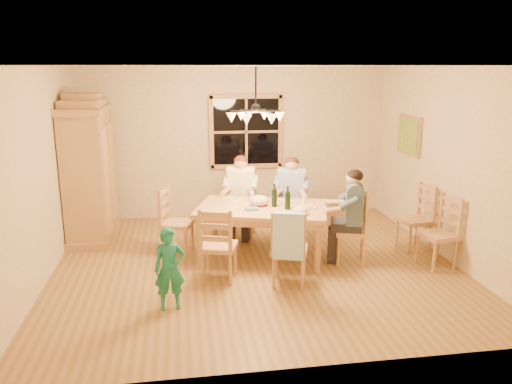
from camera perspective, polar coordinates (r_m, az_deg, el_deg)
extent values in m
plane|color=olive|center=(7.05, -0.02, -8.29)|extent=(5.50, 5.50, 0.00)
cube|color=white|center=(6.52, -0.02, 14.22)|extent=(5.50, 5.00, 0.02)
cube|color=tan|center=(9.10, -2.40, 5.65)|extent=(5.50, 0.02, 2.70)
cube|color=tan|center=(6.82, -23.54, 1.61)|extent=(0.02, 5.00, 2.70)
cube|color=tan|center=(7.57, 21.07, 2.98)|extent=(0.02, 5.00, 2.70)
cube|color=black|center=(9.07, -1.14, 6.91)|extent=(1.20, 0.03, 1.20)
cube|color=#B5834F|center=(9.05, -1.12, 6.90)|extent=(1.30, 0.06, 1.30)
cube|color=#9B6F43|center=(8.56, 17.11, 6.20)|extent=(0.04, 0.78, 0.64)
cube|color=#1E6B2D|center=(8.55, 16.93, 6.20)|extent=(0.02, 0.68, 0.54)
cylinder|color=black|center=(6.52, -0.02, 11.89)|extent=(0.02, 0.02, 0.53)
sphere|color=black|center=(6.54, -0.02, 9.57)|extent=(0.12, 0.12, 0.12)
cylinder|color=black|center=(6.57, 1.38, 9.24)|extent=(0.34, 0.02, 0.02)
cone|color=#FFB259|center=(6.61, 2.75, 8.56)|extent=(0.13, 0.13, 0.12)
cylinder|color=black|center=(6.69, 0.48, 9.33)|extent=(0.19, 0.31, 0.02)
cone|color=#FFB259|center=(6.85, 0.96, 8.77)|extent=(0.13, 0.13, 0.12)
cylinder|color=black|center=(6.67, -0.89, 9.31)|extent=(0.19, 0.31, 0.02)
cone|color=#FFB259|center=(6.80, -1.73, 8.73)|extent=(0.13, 0.13, 0.12)
cylinder|color=black|center=(6.52, -1.43, 9.20)|extent=(0.34, 0.02, 0.02)
cone|color=#FFB259|center=(6.51, -2.84, 8.47)|extent=(0.13, 0.13, 0.12)
cylinder|color=black|center=(6.39, -0.55, 9.11)|extent=(0.19, 0.31, 0.02)
cone|color=#FFB259|center=(6.25, -1.10, 8.26)|extent=(0.13, 0.13, 0.12)
cylinder|color=black|center=(6.42, 0.88, 9.13)|extent=(0.19, 0.31, 0.02)
cone|color=#FFB259|center=(6.30, 1.81, 8.30)|extent=(0.13, 0.13, 0.12)
cube|color=#9B6F43|center=(8.32, -18.52, 1.67)|extent=(0.60, 1.30, 2.00)
cube|color=#9B6F43|center=(8.17, -19.10, 8.88)|extent=(0.66, 1.40, 0.10)
cube|color=#9B6F43|center=(8.17, -19.16, 9.58)|extent=(0.58, 1.00, 0.12)
cube|color=#9B6F43|center=(8.16, -19.21, 10.27)|extent=(0.52, 0.55, 0.10)
cube|color=#B5834F|center=(7.95, -16.71, 1.26)|extent=(0.03, 0.55, 1.60)
cube|color=#B5834F|center=(8.59, -16.13, 2.23)|extent=(0.03, 0.55, 1.60)
cube|color=#9B6F43|center=(8.56, -18.03, -4.48)|extent=(0.66, 1.40, 0.12)
cube|color=tan|center=(7.09, 0.72, -1.92)|extent=(2.05, 1.58, 0.06)
cube|color=#B5834F|center=(7.11, 0.72, -2.54)|extent=(1.87, 1.39, 0.10)
cylinder|color=#B5834F|center=(6.93, -6.43, -5.70)|extent=(0.09, 0.09, 0.70)
cylinder|color=#B5834F|center=(6.73, 7.09, -6.34)|extent=(0.09, 0.09, 0.70)
cylinder|color=#B5834F|center=(7.76, -4.78, -3.46)|extent=(0.09, 0.09, 0.70)
cylinder|color=#B5834F|center=(7.58, 7.22, -3.96)|extent=(0.09, 0.09, 0.70)
cube|color=#B5834F|center=(8.05, -1.71, -2.04)|extent=(0.54, 0.53, 0.06)
cube|color=#B5834F|center=(7.97, -1.72, -0.18)|extent=(0.38, 0.16, 0.54)
cube|color=#B5834F|center=(7.95, 4.02, -2.26)|extent=(0.54, 0.53, 0.06)
cube|color=#B5834F|center=(7.88, 4.06, -0.38)|extent=(0.38, 0.16, 0.54)
cube|color=#B5834F|center=(6.45, -4.28, -6.23)|extent=(0.54, 0.53, 0.06)
cube|color=#B5834F|center=(6.36, -4.32, -3.95)|extent=(0.38, 0.16, 0.54)
cube|color=#B5834F|center=(6.33, 3.82, -6.64)|extent=(0.54, 0.53, 0.06)
cube|color=#B5834F|center=(6.24, 3.86, -4.31)|extent=(0.38, 0.16, 0.54)
cube|color=#B5834F|center=(7.43, -8.98, -3.60)|extent=(0.53, 0.54, 0.06)
cube|color=#B5834F|center=(7.35, -9.06, -1.59)|extent=(0.16, 0.38, 0.54)
cube|color=#B5834F|center=(7.13, 10.83, -4.44)|extent=(0.53, 0.54, 0.06)
cube|color=#B5834F|center=(7.05, 10.93, -2.35)|extent=(0.16, 0.38, 0.54)
cube|color=beige|center=(7.95, -1.73, 0.66)|extent=(0.45, 0.33, 0.52)
cube|color=#262328|center=(8.02, -1.71, -1.49)|extent=(0.48, 0.51, 0.14)
sphere|color=tan|center=(7.87, -1.75, 3.35)|extent=(0.21, 0.21, 0.21)
ellipsoid|color=#592614|center=(7.86, -1.75, 3.57)|extent=(0.22, 0.22, 0.17)
cube|color=#355094|center=(7.85, 4.07, 0.47)|extent=(0.45, 0.33, 0.52)
cube|color=#262328|center=(7.93, 4.03, -1.71)|extent=(0.48, 0.51, 0.14)
sphere|color=tan|center=(7.77, 4.12, 3.19)|extent=(0.21, 0.21, 0.21)
ellipsoid|color=#381E11|center=(7.77, 4.13, 3.41)|extent=(0.22, 0.22, 0.17)
cube|color=#465D70|center=(7.02, 10.98, -1.41)|extent=(0.33, 0.45, 0.52)
cube|color=#262328|center=(7.11, 10.86, -3.82)|extent=(0.51, 0.48, 0.14)
sphere|color=tan|center=(6.93, 11.12, 1.61)|extent=(0.21, 0.21, 0.21)
ellipsoid|color=black|center=(6.92, 11.13, 1.86)|extent=(0.22, 0.22, 0.17)
cube|color=#A7D2E2|center=(6.06, 3.73, -5.06)|extent=(0.39, 0.20, 0.58)
cylinder|color=black|center=(7.05, 2.11, -0.38)|extent=(0.08, 0.08, 0.33)
cylinder|color=black|center=(6.92, 3.64, -0.66)|extent=(0.08, 0.08, 0.33)
cylinder|color=white|center=(7.40, -2.73, -0.93)|extent=(0.26, 0.26, 0.02)
cylinder|color=white|center=(7.31, 3.15, -1.13)|extent=(0.26, 0.26, 0.02)
cylinder|color=white|center=(7.03, 5.79, -1.80)|extent=(0.26, 0.26, 0.02)
cylinder|color=silver|center=(7.36, -0.42, -0.52)|extent=(0.06, 0.06, 0.14)
cylinder|color=silver|center=(7.13, 5.51, -1.05)|extent=(0.06, 0.06, 0.14)
ellipsoid|color=beige|center=(6.71, 5.10, -2.14)|extent=(0.20, 0.20, 0.11)
cube|color=slate|center=(6.92, -0.49, -1.93)|extent=(0.21, 0.19, 0.03)
ellipsoid|color=#CDAD94|center=(7.10, 0.35, -0.99)|extent=(0.28, 0.22, 0.15)
imported|color=#1A7561|center=(5.76, -9.84, -8.66)|extent=(0.37, 0.27, 0.96)
cube|color=#B5834F|center=(7.28, 20.02, -4.68)|extent=(0.49, 0.51, 0.06)
cube|color=#B5834F|center=(7.20, 20.20, -2.64)|extent=(0.12, 0.38, 0.54)
cube|color=#B5834F|center=(7.86, 17.64, -3.11)|extent=(0.47, 0.49, 0.06)
cube|color=#B5834F|center=(7.79, 17.79, -1.21)|extent=(0.10, 0.38, 0.54)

